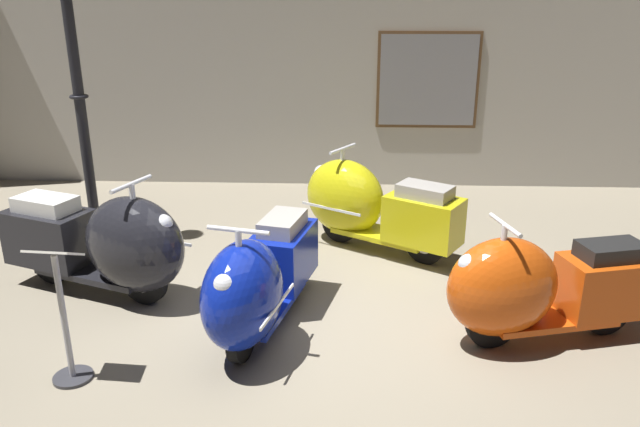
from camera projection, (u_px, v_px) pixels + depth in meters
name	position (u px, v px, depth m)	size (l,w,h in m)	color
ground_plane	(326.00, 329.00, 5.09)	(60.00, 60.00, 0.00)	gray
showroom_back_wall	(324.00, 49.00, 8.37)	(18.00, 0.63, 3.78)	#ADA89E
scooter_0	(108.00, 244.00, 5.48)	(1.90, 1.13, 1.12)	black
scooter_1	(257.00, 283.00, 4.81)	(0.88, 1.79, 1.05)	black
scooter_2	(367.00, 205.00, 6.53)	(1.76, 1.35, 1.07)	black
scooter_3	(534.00, 288.00, 4.75)	(1.75, 0.87, 1.03)	black
lamppost	(77.00, 81.00, 6.26)	(0.31, 0.31, 3.06)	black
info_stanchion	(65.00, 326.00, 4.29)	(0.34, 0.28, 1.04)	#333338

